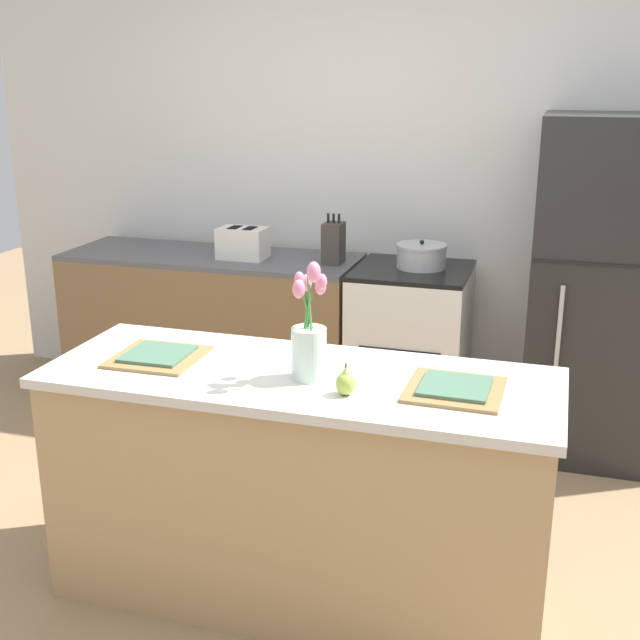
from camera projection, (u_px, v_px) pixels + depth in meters
ground_plane at (301, 591)px, 3.05m from camera, size 10.00×10.00×0.00m
back_wall at (411, 173)px, 4.48m from camera, size 5.20×0.08×2.70m
kitchen_island at (300, 486)px, 2.92m from camera, size 1.80×0.66×0.89m
back_counter at (214, 330)px, 4.68m from camera, size 1.68×0.60×0.90m
stove_range at (410, 349)px, 4.35m from camera, size 0.60×0.61×0.90m
refrigerator at (602, 291)px, 3.97m from camera, size 0.68×0.67×1.70m
flower_vase at (309, 341)px, 2.70m from camera, size 0.12×0.14×0.42m
pear_figurine at (346, 382)px, 2.59m from camera, size 0.07×0.07×0.11m
plate_setting_left at (158, 356)px, 2.93m from camera, size 0.32×0.32×0.02m
plate_setting_right at (455, 388)px, 2.63m from camera, size 0.32×0.32×0.02m
toaster at (243, 243)px, 4.42m from camera, size 0.28×0.18×0.17m
cooking_pot at (421, 256)px, 4.22m from camera, size 0.27×0.27×0.15m
knife_block at (333, 243)px, 4.30m from camera, size 0.10×0.14×0.27m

